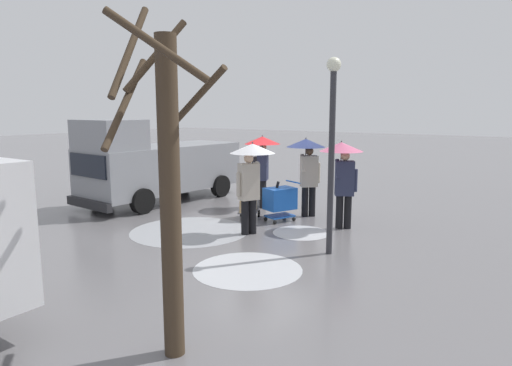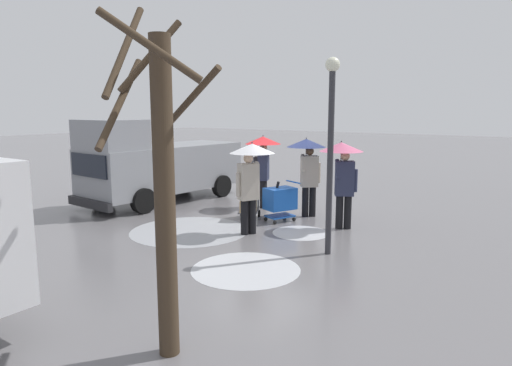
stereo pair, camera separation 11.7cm
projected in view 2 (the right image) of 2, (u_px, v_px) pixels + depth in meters
name	position (u px, v px, depth m)	size (l,w,h in m)	color
ground_plane	(258.00, 218.00, 12.23)	(90.00, 90.00, 0.00)	slate
slush_patch_near_cluster	(301.00, 233.00, 10.72)	(1.34, 1.34, 0.01)	silver
slush_patch_under_van	(246.00, 269.00, 8.27)	(2.00, 2.00, 0.01)	silver
slush_patch_mid_street	(190.00, 231.00, 10.90)	(2.83, 2.83, 0.01)	#999BA0
cargo_van_parked_right	(158.00, 165.00, 14.20)	(2.42, 5.44, 2.60)	gray
shopping_cart_vendor	(280.00, 200.00, 11.77)	(0.82, 0.97, 1.04)	#1951B2
hand_dolly_boxes	(249.00, 202.00, 11.99)	(0.77, 0.85, 1.32)	#515156
pedestrian_pink_side	(250.00, 167.00, 10.41)	(1.04, 1.04, 2.15)	black
pedestrian_black_side	(263.00, 155.00, 13.27)	(1.04, 1.04, 2.15)	black
pedestrian_white_side	(308.00, 159.00, 12.15)	(1.04, 1.04, 2.15)	black
pedestrian_far_side	(343.00, 165.00, 10.89)	(1.04, 1.04, 2.15)	black
bare_tree_near	(162.00, 182.00, 5.12)	(1.42, 1.25, 4.06)	#423323
street_lamp	(331.00, 136.00, 8.80)	(0.28, 0.28, 3.86)	#2D2D33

